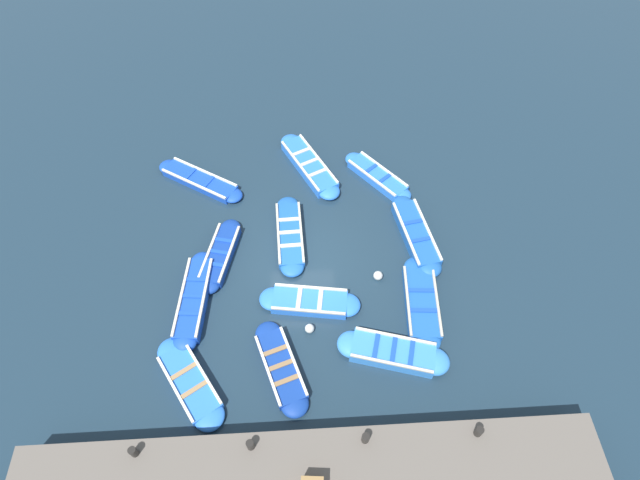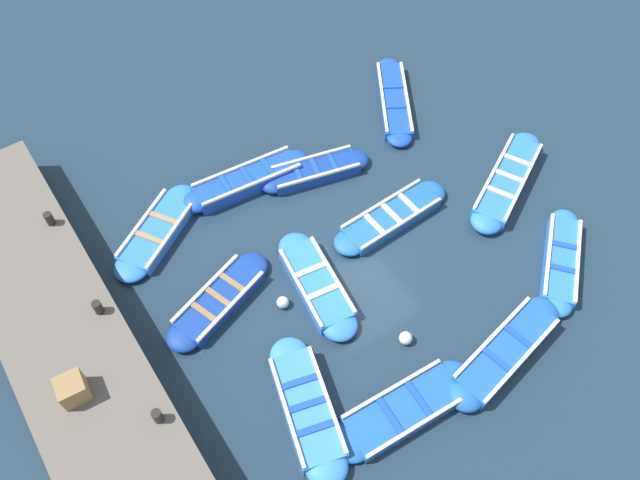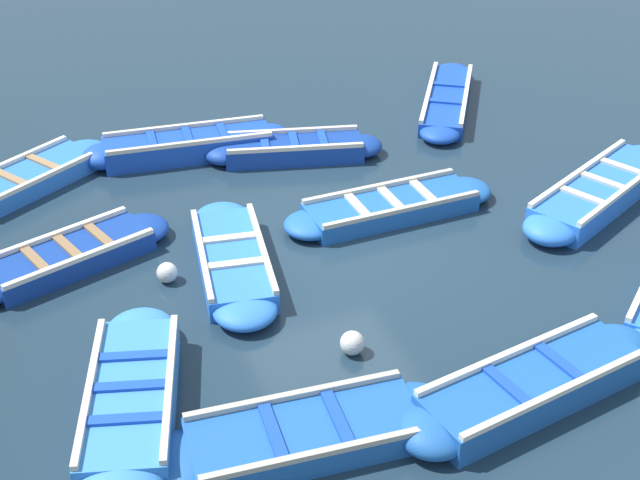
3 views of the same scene
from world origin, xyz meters
name	(u,v)px [view 2 (image 2 of 3)]	position (x,y,z in m)	size (l,w,h in m)	color
ground_plane	(365,250)	(0.00, 0.00, 0.00)	(120.00, 120.00, 0.00)	#1C303F
boat_far_corner	(219,300)	(-3.79, 0.73, 0.15)	(3.28, 1.80, 0.36)	navy
boat_end_of_row	(315,171)	(0.37, 2.78, 0.17)	(3.23, 1.47, 0.40)	navy
boat_centre	(507,181)	(4.45, -0.47, 0.19)	(3.92, 2.50, 0.44)	blue
boat_bow_out	(561,260)	(3.74, -3.09, 0.17)	(2.99, 2.62, 0.39)	blue
boat_alongside	(391,217)	(1.12, 0.36, 0.15)	(3.58, 0.98, 0.36)	#1E59AD
boat_tucked	(317,284)	(-1.63, -0.22, 0.16)	(1.34, 3.39, 0.38)	blue
boat_stern_in	(307,408)	(-3.54, -2.66, 0.20)	(1.80, 3.55, 0.46)	#3884E0
boat_near_quay	(505,352)	(0.85, -4.10, 0.20)	(3.74, 1.43, 0.46)	#1E59AD
boat_outer_right	(404,410)	(-1.85, -3.83, 0.15)	(3.61, 1.21, 0.35)	#1E59AD
boat_broadside	(157,231)	(-4.09, 3.40, 0.15)	(3.25, 2.50, 0.35)	blue
boat_mid_row	(394,100)	(3.92, 3.78, 0.15)	(2.68, 3.63, 0.35)	#1947B7
boat_drifting	(247,180)	(-1.35, 3.51, 0.20)	(3.75, 1.09, 0.46)	#1947B7
quay_wall	(94,395)	(-7.12, 0.00, 0.52)	(2.52, 14.92, 1.03)	#605951
bollard_mid_north	(158,416)	(-6.21, -1.46, 1.21)	(0.20, 0.20, 0.35)	black
bollard_mid_south	(98,307)	(-6.21, 1.46, 1.21)	(0.20, 0.20, 0.35)	black
bollard_south	(49,219)	(-6.21, 4.37, 1.21)	(0.20, 0.20, 0.35)	black
wooden_crate	(72,389)	(-7.35, -0.05, 1.30)	(0.54, 0.54, 0.54)	olive
buoy_orange_near	(283,302)	(-2.57, -0.18, 0.15)	(0.29, 0.29, 0.29)	silver
buoy_yellow_far	(406,338)	(-0.76, -2.56, 0.16)	(0.31, 0.31, 0.31)	silver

